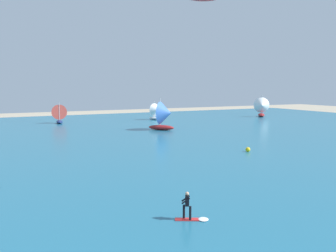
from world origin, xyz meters
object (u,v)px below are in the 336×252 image
object	(u,v)px
kitesurfer	(190,210)
sailboat_near_shore	(262,107)
marker_buoy	(248,149)
sailboat_heeled_over	(59,114)
sailboat_leading	(165,116)
sailboat_far_right	(156,111)

from	to	relation	value
kitesurfer	sailboat_near_shore	distance (m)	72.79
sailboat_near_shore	marker_buoy	distance (m)	49.73
sailboat_heeled_over	marker_buoy	size ratio (longest dim) A/B	7.91
kitesurfer	sailboat_near_shore	world-z (taller)	sailboat_near_shore
sailboat_leading	sailboat_heeled_over	distance (m)	24.97
kitesurfer	marker_buoy	distance (m)	23.13
sailboat_near_shore	sailboat_heeled_over	xyz separation A→B (m)	(-47.80, 7.13, -0.49)
sailboat_leading	sailboat_far_right	size ratio (longest dim) A/B	1.33
kitesurfer	sailboat_near_shore	xyz separation A→B (m)	(50.87, 52.03, 1.89)
sailboat_heeled_over	kitesurfer	bearing A→B (deg)	-92.97
sailboat_far_right	marker_buoy	xyz separation A→B (m)	(-7.02, -40.82, -1.65)
sailboat_leading	sailboat_heeled_over	xyz separation A→B (m)	(-14.35, 20.42, -0.56)
sailboat_near_shore	sailboat_leading	bearing A→B (deg)	-158.32
sailboat_heeled_over	marker_buoy	world-z (taller)	sailboat_heeled_over
kitesurfer	sailboat_heeled_over	distance (m)	59.25
sailboat_heeled_over	marker_buoy	xyz separation A→B (m)	(13.92, -43.47, -1.73)
sailboat_far_right	marker_buoy	bearing A→B (deg)	-99.76
kitesurfer	marker_buoy	size ratio (longest dim) A/B	3.59
sailboat_near_shore	sailboat_heeled_over	bearing A→B (deg)	171.52
sailboat_leading	sailboat_heeled_over	bearing A→B (deg)	125.10
kitesurfer	sailboat_leading	xyz separation A→B (m)	(17.43, 38.74, 1.96)
sailboat_leading	kitesurfer	bearing A→B (deg)	-114.22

